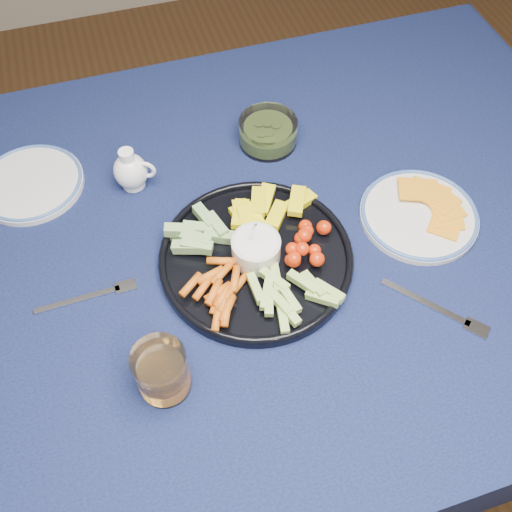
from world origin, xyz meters
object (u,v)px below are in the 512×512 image
object	(u,v)px
side_plate_extra	(31,183)
creamer_pitcher	(131,171)
pickle_bowl	(268,133)
cheese_plate	(419,214)
crudite_platter	(255,255)
juice_tumbler	(162,373)
dining_table	(213,268)

from	to	relation	value
side_plate_extra	creamer_pitcher	bearing A→B (deg)	-16.37
pickle_bowl	cheese_plate	xyz separation A→B (m)	(0.21, -0.27, -0.01)
creamer_pitcher	cheese_plate	distance (m)	0.55
crudite_platter	pickle_bowl	bearing A→B (deg)	67.33
crudite_platter	juice_tumbler	xyz separation A→B (m)	(-0.20, -0.18, 0.02)
pickle_bowl	cheese_plate	world-z (taller)	pickle_bowl
creamer_pitcher	crudite_platter	bearing A→B (deg)	-55.16
juice_tumbler	dining_table	bearing A→B (deg)	60.70
crudite_platter	pickle_bowl	xyz separation A→B (m)	(0.12, 0.28, 0.01)
crudite_platter	side_plate_extra	bearing A→B (deg)	140.30
creamer_pitcher	side_plate_extra	size ratio (longest dim) A/B	0.44
juice_tumbler	side_plate_extra	distance (m)	0.50
creamer_pitcher	cheese_plate	bearing A→B (deg)	-26.19
side_plate_extra	crudite_platter	bearing A→B (deg)	-39.70
creamer_pitcher	side_plate_extra	world-z (taller)	creamer_pitcher
dining_table	cheese_plate	distance (m)	0.40
dining_table	creamer_pitcher	size ratio (longest dim) A/B	18.53
cheese_plate	juice_tumbler	world-z (taller)	juice_tumbler
crudite_platter	creamer_pitcher	world-z (taller)	crudite_platter
dining_table	juice_tumbler	distance (m)	0.31
crudite_platter	dining_table	bearing A→B (deg)	134.76
cheese_plate	juice_tumbler	size ratio (longest dim) A/B	2.28
creamer_pitcher	cheese_plate	size ratio (longest dim) A/B	0.41
crudite_platter	creamer_pitcher	bearing A→B (deg)	124.84
cheese_plate	juice_tumbler	bearing A→B (deg)	-161.05
pickle_bowl	juice_tumbler	size ratio (longest dim) A/B	1.24
dining_table	side_plate_extra	xyz separation A→B (m)	(-0.30, 0.24, 0.10)
pickle_bowl	side_plate_extra	bearing A→B (deg)	177.17
crudite_platter	side_plate_extra	xyz separation A→B (m)	(-0.36, 0.30, -0.01)
dining_table	juice_tumbler	world-z (taller)	juice_tumbler
creamer_pitcher	juice_tumbler	distance (m)	0.42
juice_tumbler	cheese_plate	bearing A→B (deg)	18.95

